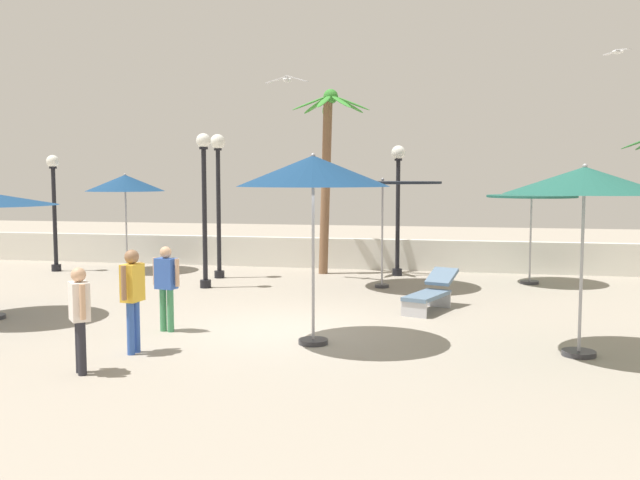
# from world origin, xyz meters

# --- Properties ---
(ground_plane) EXTENTS (56.00, 56.00, 0.00)m
(ground_plane) POSITION_xyz_m (0.00, 0.00, 0.00)
(ground_plane) COLOR #9E9384
(boundary_wall) EXTENTS (25.20, 0.30, 0.93)m
(boundary_wall) POSITION_xyz_m (0.00, 8.93, 0.46)
(boundary_wall) COLOR silver
(boundary_wall) RESTS_ON ground_plane
(patio_umbrella_1) EXTENTS (2.31, 2.31, 2.92)m
(patio_umbrella_1) POSITION_xyz_m (-6.71, 7.01, 2.61)
(patio_umbrella_1) COLOR #333338
(patio_umbrella_1) RESTS_ON ground_plane
(patio_umbrella_2) EXTENTS (2.30, 2.30, 2.44)m
(patio_umbrella_2) POSITION_xyz_m (4.87, 6.87, 2.16)
(patio_umbrella_2) COLOR #333338
(patio_umbrella_2) RESTS_ON ground_plane
(patio_umbrella_3) EXTENTS (2.46, 2.46, 3.01)m
(patio_umbrella_3) POSITION_xyz_m (4.97, -0.73, 2.73)
(patio_umbrella_3) COLOR #333338
(patio_umbrella_3) RESTS_ON ground_plane
(patio_umbrella_4) EXTENTS (2.94, 2.94, 2.79)m
(patio_umbrella_4) POSITION_xyz_m (1.13, 5.45, 2.60)
(patio_umbrella_4) COLOR #333338
(patio_umbrella_4) RESTS_ON ground_plane
(patio_umbrella_5) EXTENTS (2.55, 2.55, 3.20)m
(patio_umbrella_5) POSITION_xyz_m (0.70, -0.81, 2.89)
(patio_umbrella_5) COLOR #333338
(patio_umbrella_5) RESTS_ON ground_plane
(palm_tree_1) EXTENTS (2.21, 2.24, 5.31)m
(palm_tree_1) POSITION_xyz_m (-0.73, 7.68, 3.35)
(palm_tree_1) COLOR brown
(palm_tree_1) RESTS_ON ground_plane
(lamp_post_0) EXTENTS (0.42, 0.42, 3.98)m
(lamp_post_0) POSITION_xyz_m (-3.52, 6.22, 2.65)
(lamp_post_0) COLOR black
(lamp_post_0) RESTS_ON ground_plane
(lamp_post_1) EXTENTS (0.37, 0.37, 3.46)m
(lamp_post_1) POSITION_xyz_m (-8.78, 6.56, 2.17)
(lamp_post_1) COLOR black
(lamp_post_1) RESTS_ON ground_plane
(lamp_post_2) EXTENTS (0.37, 0.37, 3.90)m
(lamp_post_2) POSITION_xyz_m (-3.26, 4.49, 2.42)
(lamp_post_2) COLOR black
(lamp_post_2) RESTS_ON ground_plane
(lamp_post_3) EXTENTS (0.40, 0.40, 3.69)m
(lamp_post_3) POSITION_xyz_m (1.30, 7.69, 2.40)
(lamp_post_3) COLOR black
(lamp_post_3) RESTS_ON ground_plane
(lounge_chair_0) EXTENTS (1.14, 1.92, 0.81)m
(lounge_chair_0) POSITION_xyz_m (2.50, 2.61, 0.41)
(lounge_chair_0) COLOR #B7B7BC
(lounge_chair_0) RESTS_ON ground_plane
(guest_0) EXTENTS (0.28, 0.56, 1.67)m
(guest_0) POSITION_xyz_m (-1.96, -2.02, 1.01)
(guest_0) COLOR #3359B2
(guest_0) RESTS_ON ground_plane
(guest_2) EXTENTS (0.42, 0.44, 1.54)m
(guest_2) POSITION_xyz_m (-2.16, -3.25, 0.92)
(guest_2) COLOR #26262D
(guest_2) RESTS_ON ground_plane
(guest_3) EXTENTS (0.55, 0.31, 1.56)m
(guest_3) POSITION_xyz_m (-2.11, -0.42, 0.94)
(guest_3) COLOR #3F8C59
(guest_3) RESTS_ON ground_plane
(seagull_0) EXTENTS (1.25, 0.50, 0.21)m
(seagull_0) POSITION_xyz_m (-1.55, 6.22, 5.39)
(seagull_0) COLOR white
(seagull_1) EXTENTS (0.58, 1.32, 0.14)m
(seagull_1) POSITION_xyz_m (7.60, 10.83, 6.59)
(seagull_1) COLOR white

